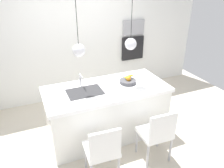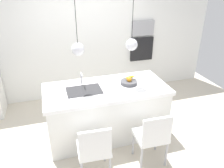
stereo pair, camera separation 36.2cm
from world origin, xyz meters
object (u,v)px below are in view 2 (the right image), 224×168
object	(u,v)px
chair_middle	(152,135)
microwave	(143,28)
fruit_bowl	(129,82)
chair_near	(94,148)
oven	(141,49)

from	to	relation	value
chair_middle	microwave	bearing A→B (deg)	70.33
microwave	chair_middle	size ratio (longest dim) A/B	0.60
fruit_bowl	chair_near	world-z (taller)	fruit_bowl
oven	chair_near	bearing A→B (deg)	-125.13
microwave	chair_near	size ratio (longest dim) A/B	0.61
fruit_bowl	microwave	world-z (taller)	microwave
microwave	oven	distance (m)	0.50
fruit_bowl	microwave	bearing A→B (deg)	59.62
microwave	oven	bearing A→B (deg)	0.00
oven	chair_near	xyz separation A→B (m)	(-1.74, -2.47, -0.50)
chair_middle	oven	bearing A→B (deg)	70.33
fruit_bowl	chair_near	size ratio (longest dim) A/B	0.32
fruit_bowl	oven	xyz separation A→B (m)	(0.91, 1.56, 0.04)
fruit_bowl	chair_middle	world-z (taller)	fruit_bowl
oven	chair_middle	bearing A→B (deg)	-109.67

